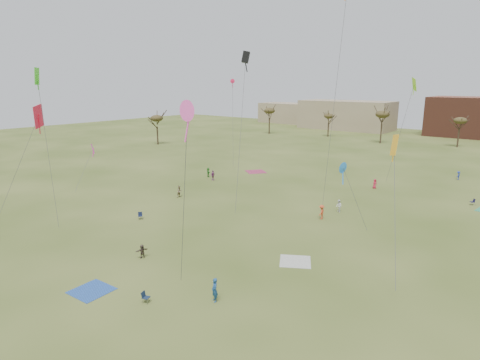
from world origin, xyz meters
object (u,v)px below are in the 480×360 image
Objects in this scene: flyer_near_right at (215,290)px; camp_chair_right at (472,203)px; camp_chair_left at (140,217)px; camp_chair_center at (146,299)px.

flyer_near_right is 42.42m from camp_chair_right.
camp_chair_left and camp_chair_center have the same top height.
camp_chair_left is 20.29m from camp_chair_center.
camp_chair_left is 44.64m from camp_chair_right.
camp_chair_center is at bearing -89.49° from camp_chair_left.
camp_chair_right is (30.49, 32.60, 0.00)m from camp_chair_left.
camp_chair_center is at bearing -110.52° from flyer_near_right.
flyer_near_right reaches higher than camp_chair_left.
camp_chair_right is (10.18, 41.17, -0.68)m from flyer_near_right.
camp_chair_right is at bearing -6.20° from camp_chair_left.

